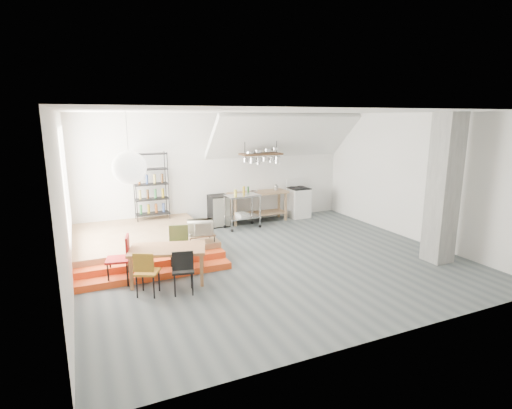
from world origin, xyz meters
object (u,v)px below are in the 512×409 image
dining_table (168,251)px  mini_fridge (219,211)px  rolling_cart (242,207)px  stove (298,202)px

dining_table → mini_fridge: 4.05m
dining_table → rolling_cart: rolling_cart is taller
dining_table → rolling_cart: (2.72, 2.90, 0.02)m
stove → dining_table: bearing=-145.1°
stove → mini_fridge: (-2.63, 0.04, -0.03)m
stove → dining_table: (-4.82, -3.36, 0.12)m
stove → mini_fridge: bearing=179.0°
dining_table → stove: bearing=51.9°
rolling_cart → mini_fridge: 0.75m
stove → rolling_cart: 2.15m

